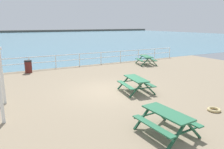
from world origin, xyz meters
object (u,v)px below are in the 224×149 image
(picnic_table_near_right, at_px, (136,81))
(picnic_table_mid_centre, at_px, (146,58))
(picnic_table_near_left, at_px, (167,117))
(litter_bin, at_px, (28,66))

(picnic_table_near_right, distance_m, picnic_table_mid_centre, 8.29)
(picnic_table_near_left, distance_m, picnic_table_mid_centre, 12.73)
(picnic_table_mid_centre, relative_size, litter_bin, 2.25)
(picnic_table_near_right, bearing_deg, picnic_table_near_left, 166.28)
(litter_bin, bearing_deg, picnic_table_near_right, -59.41)
(picnic_table_near_left, bearing_deg, litter_bin, 10.06)
(picnic_table_near_left, height_order, picnic_table_near_right, same)
(picnic_table_near_right, xyz_separation_m, picnic_table_mid_centre, (5.38, 6.31, 0.00))
(picnic_table_near_left, xyz_separation_m, picnic_table_near_right, (1.68, 4.29, 0.00))
(picnic_table_mid_centre, height_order, litter_bin, litter_bin)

